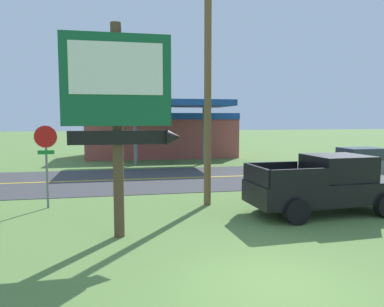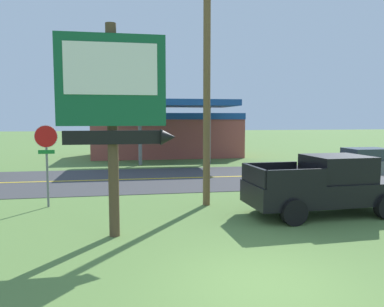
{
  "view_description": "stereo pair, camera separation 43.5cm",
  "coord_description": "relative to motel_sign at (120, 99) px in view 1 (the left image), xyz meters",
  "views": [
    {
      "loc": [
        -2.92,
        -6.45,
        3.2
      ],
      "look_at": [
        0.0,
        8.0,
        1.8
      ],
      "focal_mm": 34.96,
      "sensor_mm": 36.0,
      "label": 1
    },
    {
      "loc": [
        -2.49,
        -6.53,
        3.2
      ],
      "look_at": [
        0.0,
        8.0,
        1.8
      ],
      "focal_mm": 34.96,
      "sensor_mm": 36.0,
      "label": 2
    }
  ],
  "objects": [
    {
      "name": "road_centre_line",
      "position": [
        2.83,
        9.53,
        -3.67
      ],
      "size": [
        126.0,
        0.2,
        0.01
      ],
      "primitive_type": "cube",
      "color": "gold",
      "rests_on": "road_asphalt"
    },
    {
      "name": "road_asphalt",
      "position": [
        2.83,
        9.53,
        -3.68
      ],
      "size": [
        140.0,
        8.0,
        0.02
      ],
      "primitive_type": "cube",
      "color": "#3D3D3F",
      "rests_on": "ground"
    },
    {
      "name": "utility_pole",
      "position": [
        3.16,
        3.29,
        1.26
      ],
      "size": [
        1.99,
        0.26,
        9.28
      ],
      "color": "brown",
      "rests_on": "ground"
    },
    {
      "name": "car_grey_near_lane",
      "position": [
        12.48,
        7.53,
        -2.86
      ],
      "size": [
        4.2,
        2.0,
        1.64
      ],
      "color": "slate",
      "rests_on": "ground"
    },
    {
      "name": "pickup_black_parked_on_lawn",
      "position": [
        6.81,
        1.32,
        -2.73
      ],
      "size": [
        5.3,
        2.45,
        1.96
      ],
      "color": "black",
      "rests_on": "ground"
    },
    {
      "name": "gas_station",
      "position": [
        3.55,
        21.27,
        -1.75
      ],
      "size": [
        12.0,
        11.5,
        4.4
      ],
      "color": "#A84C42",
      "rests_on": "ground"
    },
    {
      "name": "stop_sign",
      "position": [
        -2.54,
        3.94,
        -1.67
      ],
      "size": [
        0.8,
        0.08,
        2.95
      ],
      "color": "slate",
      "rests_on": "ground"
    },
    {
      "name": "ground_plane",
      "position": [
        2.83,
        -3.47,
        -3.69
      ],
      "size": [
        180.0,
        180.0,
        0.0
      ],
      "primitive_type": "plane",
      "color": "#5B7F3D"
    },
    {
      "name": "motel_sign",
      "position": [
        0.0,
        0.0,
        0.0
      ],
      "size": [
        3.06,
        0.54,
        5.65
      ],
      "color": "brown",
      "rests_on": "ground"
    }
  ]
}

